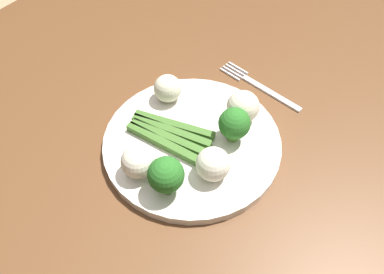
% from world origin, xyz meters
% --- Properties ---
extents(dining_table, '(1.14, 1.06, 0.76)m').
position_xyz_m(dining_table, '(0.00, 0.00, 0.65)').
color(dining_table, brown).
rests_on(dining_table, ground_plane).
extents(plate, '(0.27, 0.27, 0.01)m').
position_xyz_m(plate, '(-0.04, -0.03, 0.77)').
color(plate, silver).
rests_on(plate, dining_table).
extents(asparagus_bundle, '(0.07, 0.14, 0.01)m').
position_xyz_m(asparagus_bundle, '(-0.06, 0.01, 0.78)').
color(asparagus_bundle, '#3D6626').
rests_on(asparagus_bundle, plate).
extents(broccoli_back_right, '(0.05, 0.05, 0.06)m').
position_xyz_m(broccoli_back_right, '(-0.13, -0.05, 0.81)').
color(broccoli_back_right, '#568E33').
rests_on(broccoli_back_right, plate).
extents(broccoli_near_center, '(0.05, 0.05, 0.06)m').
position_xyz_m(broccoli_near_center, '(-0.01, -0.07, 0.81)').
color(broccoli_near_center, '#568E33').
rests_on(broccoli_near_center, plate).
extents(cauliflower_edge, '(0.05, 0.05, 0.05)m').
position_xyz_m(cauliflower_edge, '(-0.13, -0.00, 0.80)').
color(cauliflower_edge, silver).
rests_on(cauliflower_edge, plate).
extents(cauliflower_front_left, '(0.05, 0.05, 0.05)m').
position_xyz_m(cauliflower_front_left, '(0.01, 0.06, 0.80)').
color(cauliflower_front_left, beige).
rests_on(cauliflower_front_left, plate).
extents(cauliflower_mid, '(0.05, 0.05, 0.05)m').
position_xyz_m(cauliflower_mid, '(0.04, -0.06, 0.80)').
color(cauliflower_mid, beige).
rests_on(cauliflower_mid, plate).
extents(cauliflower_left, '(0.05, 0.05, 0.05)m').
position_xyz_m(cauliflower_left, '(-0.08, -0.09, 0.80)').
color(cauliflower_left, silver).
rests_on(cauliflower_left, plate).
extents(fork, '(0.04, 0.17, 0.00)m').
position_xyz_m(fork, '(0.13, -0.05, 0.76)').
color(fork, silver).
rests_on(fork, dining_table).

